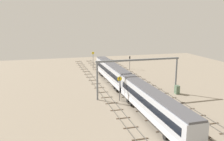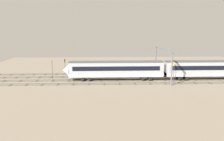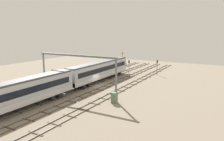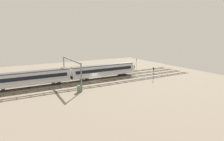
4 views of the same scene
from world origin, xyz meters
name	(u,v)px [view 1 (image 1 of 4)]	position (x,y,z in m)	size (l,w,h in m)	color
ground_plane	(125,86)	(0.00, 0.00, 0.00)	(93.74, 93.74, 0.00)	gray
track_near_foreground	(149,84)	(0.00, -6.38, 0.06)	(77.74, 2.40, 0.16)	#59544C
track_second_near	(133,85)	(0.00, -2.13, 0.06)	(77.74, 2.40, 0.16)	#59544C
track_with_train	(116,86)	(0.00, 2.13, 0.07)	(77.74, 2.40, 0.16)	#59544C
track_second_far	(99,88)	(0.00, 6.38, 0.07)	(77.74, 2.40, 0.16)	#59544C
train	(126,84)	(-7.46, 2.13, 2.66)	(50.40, 3.24, 4.80)	#B7BCC6
overhead_gantry	(139,68)	(-8.28, -0.27, 6.10)	(0.40, 18.26, 8.03)	slate
speed_sign_near_foreground	(93,59)	(20.24, 3.83, 3.68)	(0.14, 0.81, 5.93)	#4C4C51
speed_sign_mid_trackside	(120,85)	(-9.99, 4.40, 3.28)	(0.14, 0.94, 5.01)	#4C4C51
signal_light_trackside_approach	(110,63)	(16.01, -0.44, 2.71)	(0.31, 0.32, 4.11)	#4C4C51
signal_light_trackside_departure	(130,61)	(18.84, -7.99, 2.80)	(0.31, 0.32, 4.26)	#4C4C51
relay_cabinet	(177,90)	(-8.97, -9.13, 0.94)	(1.04, 0.86, 1.87)	#597259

